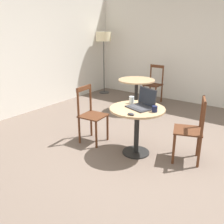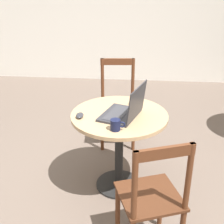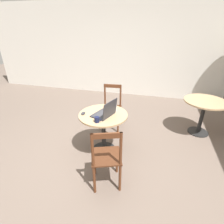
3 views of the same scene
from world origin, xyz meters
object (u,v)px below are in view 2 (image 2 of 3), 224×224
Objects in this scene: cafe_table_near at (119,130)px; mug at (116,125)px; chair_near_front at (152,200)px; laptop at (125,110)px; drinking_glass at (138,100)px; chair_near_back at (118,103)px; mouse at (80,115)px.

mug reaches higher than cafe_table_near.
chair_near_front is (0.26, -0.72, -0.11)m from cafe_table_near.
drinking_glass is (0.10, 0.23, -0.00)m from laptop.
chair_near_front is 8.56× the size of drinking_glass.
chair_near_front is 0.60m from mug.
chair_near_front is 1.00× the size of chair_near_back.
drinking_glass is (-0.12, 0.91, 0.31)m from chair_near_front.
laptop reaches higher than mug.
laptop reaches higher than chair_near_front.
chair_near_back is 0.74m from drinking_glass.
cafe_table_near is 0.31m from drinking_glass.
chair_near_front is 9.29× the size of mouse.
cafe_table_near is at bearing -127.53° from drinking_glass.
mouse is at bearing -173.39° from laptop.
mug is (-0.27, 0.44, 0.30)m from chair_near_front.
drinking_glass is at bearing 31.04° from mouse.
cafe_table_near is 0.22m from laptop.
mouse reaches higher than cafe_table_near.
mug is at bearing 121.42° from chair_near_front.
chair_near_front is at bearing -70.05° from cafe_table_near.
chair_near_back is 1.14m from mug.
mouse is at bearing 132.26° from chair_near_front.
chair_near_back is at bearing 93.33° from mug.
chair_near_back is 8.31× the size of mug.
cafe_table_near is 0.77m from chair_near_front.
cafe_table_near is 0.86× the size of chair_near_back.
drinking_glass is at bearing 71.79° from mug.
chair_near_front reaches higher than drinking_glass.
chair_near_back reaches higher than mug.
chair_near_front is 8.31× the size of mug.
chair_near_front is 0.77m from laptop.
chair_near_back is (-0.07, 0.82, -0.11)m from cafe_table_near.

